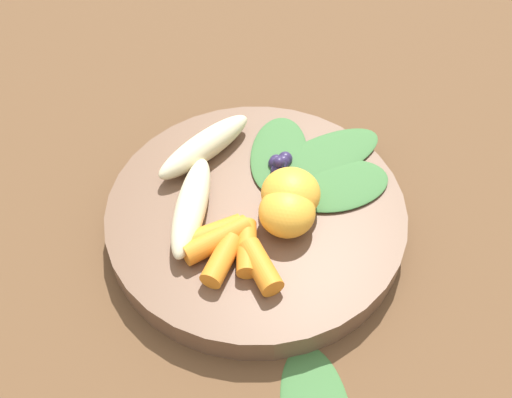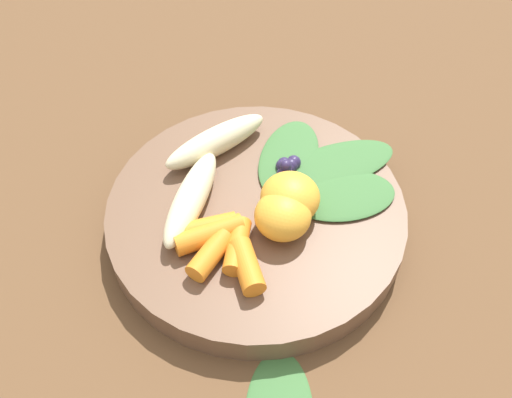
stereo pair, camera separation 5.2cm
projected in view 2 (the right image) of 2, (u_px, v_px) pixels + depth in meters
ground_plane at (256, 225)px, 0.55m from camera, size 2.40×2.40×0.00m
bowl at (256, 216)px, 0.54m from camera, size 0.27×0.27×0.03m
banana_peeled_left at (191, 198)px, 0.51m from camera, size 0.06×0.11×0.03m
banana_peeled_right at (216, 141)px, 0.56m from camera, size 0.06×0.12×0.03m
orange_segment_near at (290, 198)px, 0.51m from camera, size 0.05×0.05×0.04m
orange_segment_far at (283, 216)px, 0.50m from camera, size 0.05×0.05×0.04m
carrot_front at (203, 229)px, 0.50m from camera, size 0.05×0.06×0.02m
carrot_mid_left at (209, 235)px, 0.49m from camera, size 0.05×0.06×0.02m
carrot_mid_right at (210, 255)px, 0.48m from camera, size 0.02×0.05×0.02m
carrot_rear at (237, 246)px, 0.49m from camera, size 0.04×0.05×0.02m
carrot_small at (247, 266)px, 0.47m from camera, size 0.05×0.04×0.02m
blueberry_pile at (287, 169)px, 0.55m from camera, size 0.04×0.04×0.02m
kale_leaf_left at (342, 195)px, 0.53m from camera, size 0.11×0.11×0.00m
kale_leaf_right at (332, 166)px, 0.55m from camera, size 0.11×0.14×0.00m
kale_leaf_rear at (289, 157)px, 0.56m from camera, size 0.09×0.12×0.00m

